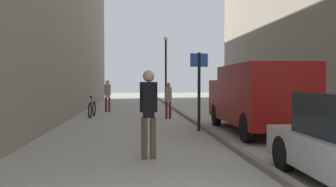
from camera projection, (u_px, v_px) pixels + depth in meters
ground_plane at (153, 121)px, 14.80m from camera, size 80.00×80.00×0.00m
kerb_strip at (191, 119)px, 14.95m from camera, size 0.16×40.00×0.12m
pedestrian_main_foreground at (149, 108)px, 7.47m from camera, size 0.37×0.24×1.87m
pedestrian_mid_block at (108, 94)px, 19.32m from camera, size 0.34×0.23×1.73m
pedestrian_far_crossing at (168, 98)px, 15.70m from camera, size 0.31×0.23×1.61m
delivery_van at (255, 96)px, 11.43m from camera, size 2.01×5.44×2.15m
street_sign_post at (199, 84)px, 11.74m from camera, size 0.60×0.10×2.60m
lamp_post at (166, 66)px, 24.40m from camera, size 0.28×0.28×4.76m
bicycle_leaning at (92, 109)px, 16.49m from camera, size 0.18×1.77×0.98m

